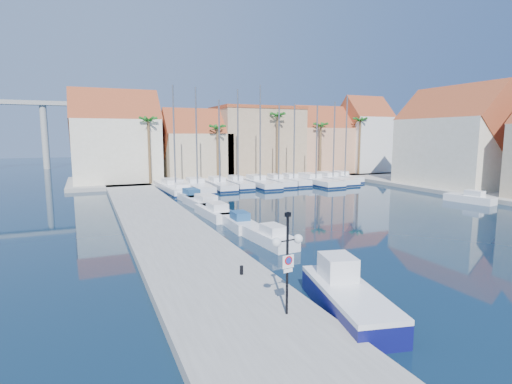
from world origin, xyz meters
TOP-DOWN VIEW (x-y plane):
  - ground at (0.00, 0.00)m, footprint 260.00×260.00m
  - quay_west at (-9.00, 13.50)m, footprint 6.00×77.00m
  - shore_north at (10.00, 48.00)m, footprint 54.00×16.00m
  - lamp_post at (-7.52, -2.50)m, footprint 1.35×0.50m
  - bollard at (-7.54, 2.28)m, footprint 0.18×0.18m
  - fishing_boat at (-4.68, -2.44)m, footprint 3.32×6.43m
  - motorboat_west_0 at (-3.09, 8.43)m, footprint 2.04×5.31m
  - motorboat_west_1 at (-3.45, 13.58)m, footprint 1.76×5.11m
  - motorboat_west_2 at (-3.86, 18.32)m, footprint 2.23×6.25m
  - motorboat_west_3 at (-3.46, 23.41)m, footprint 2.82×7.29m
  - motorboat_west_4 at (-3.70, 28.38)m, footprint 2.56×6.34m
  - motorboat_west_5 at (-3.46, 33.60)m, footprint 3.12×7.63m
  - motorboat_west_6 at (-3.39, 37.58)m, footprint 2.41×6.93m
  - motorboat_east_1 at (24.02, 14.79)m, footprint 2.63×5.33m
  - sailboat_0 at (-3.90, 35.85)m, footprint 3.64×11.80m
  - sailboat_1 at (-0.91, 35.99)m, footprint 3.30×10.68m
  - sailboat_2 at (2.29, 36.33)m, footprint 2.67×9.50m
  - sailboat_3 at (5.15, 36.82)m, footprint 2.33×8.35m
  - sailboat_4 at (8.23, 36.34)m, footprint 2.84×10.44m
  - sailboat_5 at (11.29, 36.54)m, footprint 2.69×8.82m
  - sailboat_6 at (13.84, 36.63)m, footprint 2.53×8.44m
  - sailboat_7 at (16.83, 35.56)m, footprint 3.46×11.81m
  - sailboat_8 at (20.27, 36.15)m, footprint 2.88×10.89m
  - sailboat_9 at (23.23, 37.04)m, footprint 2.51×8.31m
  - building_0 at (-10.00, 47.00)m, footprint 12.30×9.00m
  - building_1 at (2.00, 47.00)m, footprint 10.30×8.00m
  - building_2 at (13.00, 48.00)m, footprint 14.20×10.20m
  - building_3 at (25.00, 47.00)m, footprint 10.30×8.00m
  - building_4 at (34.00, 46.00)m, footprint 8.30×8.00m
  - building_6 at (32.00, 24.00)m, footprint 9.00×14.30m
  - palm_0 at (-6.00, 42.00)m, footprint 2.60×2.60m
  - palm_1 at (4.00, 42.00)m, footprint 2.60×2.60m
  - palm_2 at (14.00, 42.00)m, footprint 2.60×2.60m
  - palm_3 at (22.00, 42.00)m, footprint 2.60×2.60m
  - palm_4 at (30.00, 42.00)m, footprint 2.60×2.60m

SIDE VIEW (x-z plane):
  - ground at x=0.00m, z-range 0.00..0.00m
  - quay_west at x=-9.00m, z-range 0.00..0.50m
  - shore_north at x=10.00m, z-range 0.00..0.50m
  - motorboat_west_1 at x=-3.45m, z-range -0.19..1.21m
  - motorboat_west_3 at x=-3.46m, z-range -0.19..1.21m
  - motorboat_west_6 at x=-3.39m, z-range -0.19..1.21m
  - motorboat_west_0 at x=-3.09m, z-range -0.19..1.21m
  - motorboat_west_2 at x=-3.86m, z-range -0.19..1.21m
  - motorboat_west_4 at x=-3.70m, z-range -0.19..1.21m
  - motorboat_west_5 at x=-3.46m, z-range -0.19..1.21m
  - motorboat_east_1 at x=24.02m, z-range -0.19..1.21m
  - sailboat_7 at x=16.83m, z-range -5.22..6.33m
  - sailboat_8 at x=20.27m, z-range -5.52..6.66m
  - sailboat_0 at x=-3.90m, z-range -6.15..7.30m
  - sailboat_2 at x=2.29m, z-range -5.38..6.55m
  - sailboat_1 at x=-0.91m, z-range -6.09..7.27m
  - sailboat_5 at x=11.29m, z-range -5.30..6.50m
  - sailboat_4 at x=8.23m, z-range -6.44..7.64m
  - sailboat_6 at x=13.84m, z-range -5.29..6.50m
  - sailboat_9 at x=23.23m, z-range -6.01..7.28m
  - sailboat_3 at x=5.15m, z-range -6.09..7.36m
  - fishing_boat at x=-4.68m, z-range -0.36..1.79m
  - bollard at x=-7.54m, z-range 0.50..0.94m
  - lamp_post at x=-7.52m, z-range 1.13..5.14m
  - building_1 at x=2.00m, z-range -0.20..10.80m
  - building_3 at x=25.00m, z-range -0.14..11.86m
  - building_2 at x=13.00m, z-range 0.51..12.01m
  - building_6 at x=32.00m, z-range -0.23..13.27m
  - building_0 at x=-10.00m, z-range -0.23..13.27m
  - building_4 at x=34.00m, z-range -0.03..13.97m
  - palm_1 at x=4.00m, z-range 3.56..12.71m
  - palm_3 at x=22.00m, z-range 3.78..13.43m
  - palm_0 at x=-6.00m, z-range 4.00..14.15m
  - palm_4 at x=30.00m, z-range 4.22..14.87m
  - palm_2 at x=14.00m, z-range 4.44..15.59m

